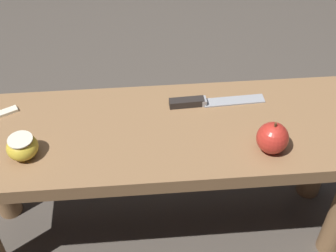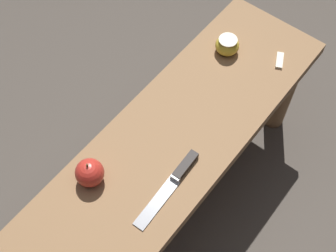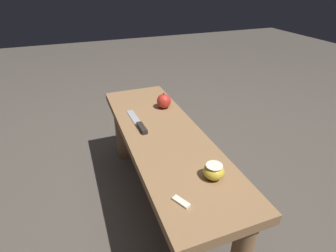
{
  "view_description": "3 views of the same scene",
  "coord_description": "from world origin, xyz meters",
  "px_view_note": "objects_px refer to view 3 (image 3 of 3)",
  "views": [
    {
      "loc": [
        0.06,
        0.81,
        1.23
      ],
      "look_at": [
        -0.01,
        0.02,
        0.46
      ],
      "focal_mm": 50.0,
      "sensor_mm": 36.0,
      "label": 1
    },
    {
      "loc": [
        -0.52,
        -0.38,
        1.53
      ],
      "look_at": [
        -0.01,
        0.02,
        0.46
      ],
      "focal_mm": 50.0,
      "sensor_mm": 36.0,
      "label": 2
    },
    {
      "loc": [
        0.91,
        -0.33,
        1.03
      ],
      "look_at": [
        -0.01,
        0.02,
        0.46
      ],
      "focal_mm": 28.0,
      "sensor_mm": 36.0,
      "label": 3
    }
  ],
  "objects_px": {
    "apple_whole": "(164,101)",
    "apple_cut": "(214,171)",
    "knife": "(139,124)",
    "wooden_bench": "(164,152)"
  },
  "relations": [
    {
      "from": "knife",
      "to": "apple_cut",
      "type": "bearing_deg",
      "value": -164.33
    },
    {
      "from": "apple_whole",
      "to": "apple_cut",
      "type": "xyz_separation_m",
      "value": [
        0.57,
        -0.03,
        -0.01
      ]
    },
    {
      "from": "wooden_bench",
      "to": "apple_cut",
      "type": "bearing_deg",
      "value": 10.41
    },
    {
      "from": "knife",
      "to": "apple_cut",
      "type": "height_order",
      "value": "apple_cut"
    },
    {
      "from": "knife",
      "to": "apple_whole",
      "type": "height_order",
      "value": "apple_whole"
    },
    {
      "from": "knife",
      "to": "apple_cut",
      "type": "distance_m",
      "value": 0.46
    },
    {
      "from": "knife",
      "to": "apple_whole",
      "type": "xyz_separation_m",
      "value": [
        -0.14,
        0.17,
        0.03
      ]
    },
    {
      "from": "apple_whole",
      "to": "knife",
      "type": "bearing_deg",
      "value": -51.16
    },
    {
      "from": "apple_cut",
      "to": "apple_whole",
      "type": "bearing_deg",
      "value": 177.15
    },
    {
      "from": "apple_whole",
      "to": "apple_cut",
      "type": "relative_size",
      "value": 1.16
    }
  ]
}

